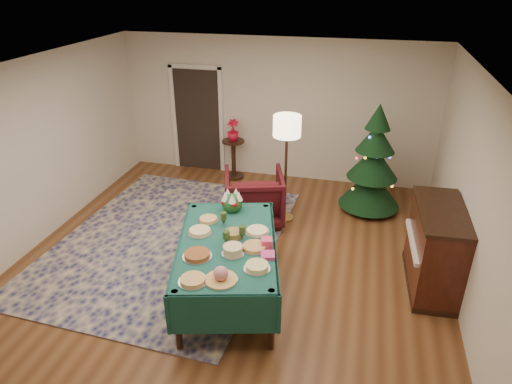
% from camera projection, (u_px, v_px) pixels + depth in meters
% --- Properties ---
extents(room_shell, '(7.00, 7.00, 7.00)m').
position_uv_depth(room_shell, '(220.00, 188.00, 5.64)').
color(room_shell, '#593319').
rests_on(room_shell, ground).
extents(doorway, '(1.08, 0.04, 2.16)m').
position_uv_depth(doorway, '(198.00, 117.00, 9.12)').
color(doorway, black).
rests_on(doorway, ground).
extents(rug, '(3.41, 4.36, 0.02)m').
position_uv_depth(rug, '(170.00, 240.00, 7.05)').
color(rug, '#15194F').
rests_on(rug, ground).
extents(buffet_table, '(1.68, 2.29, 0.80)m').
position_uv_depth(buffet_table, '(227.00, 253.00, 5.62)').
color(buffet_table, black).
rests_on(buffet_table, ground).
extents(platter_0, '(0.32, 0.32, 0.05)m').
position_uv_depth(platter_0, '(193.00, 280.00, 4.84)').
color(platter_0, silver).
rests_on(platter_0, buffet_table).
extents(platter_1, '(0.36, 0.36, 0.17)m').
position_uv_depth(platter_1, '(221.00, 275.00, 4.84)').
color(platter_1, silver).
rests_on(platter_1, buffet_table).
extents(platter_2, '(0.30, 0.30, 0.07)m').
position_uv_depth(platter_2, '(257.00, 267.00, 5.04)').
color(platter_2, silver).
rests_on(platter_2, buffet_table).
extents(platter_3, '(0.35, 0.35, 0.06)m').
position_uv_depth(platter_3, '(197.00, 255.00, 5.25)').
color(platter_3, silver).
rests_on(platter_3, buffet_table).
extents(platter_4, '(0.27, 0.27, 0.11)m').
position_uv_depth(platter_4, '(233.00, 250.00, 5.30)').
color(platter_4, silver).
rests_on(platter_4, buffet_table).
extents(platter_5, '(0.33, 0.33, 0.04)m').
position_uv_depth(platter_5, '(254.00, 247.00, 5.41)').
color(platter_5, silver).
rests_on(platter_5, buffet_table).
extents(platter_6, '(0.31, 0.31, 0.06)m').
position_uv_depth(platter_6, '(200.00, 231.00, 5.72)').
color(platter_6, silver).
rests_on(platter_6, buffet_table).
extents(platter_7, '(0.26, 0.26, 0.08)m').
position_uv_depth(platter_7, '(234.00, 234.00, 5.65)').
color(platter_7, silver).
rests_on(platter_7, buffet_table).
extents(platter_8, '(0.31, 0.31, 0.04)m').
position_uv_depth(platter_8, '(257.00, 231.00, 5.74)').
color(platter_8, silver).
rests_on(platter_8, buffet_table).
extents(platter_9, '(0.27, 0.27, 0.04)m').
position_uv_depth(platter_9, '(208.00, 219.00, 6.00)').
color(platter_9, silver).
rests_on(platter_9, buffet_table).
extents(goblet_0, '(0.09, 0.09, 0.19)m').
position_uv_depth(goblet_0, '(224.00, 218.00, 5.87)').
color(goblet_0, '#2D471E').
rests_on(goblet_0, buffet_table).
extents(goblet_1, '(0.09, 0.09, 0.19)m').
position_uv_depth(goblet_1, '(242.00, 232.00, 5.56)').
color(goblet_1, '#2D471E').
rests_on(goblet_1, buffet_table).
extents(goblet_2, '(0.09, 0.09, 0.19)m').
position_uv_depth(goblet_2, '(226.00, 238.00, 5.45)').
color(goblet_2, '#2D471E').
rests_on(goblet_2, buffet_table).
extents(napkin_stack, '(0.20, 0.20, 0.04)m').
position_uv_depth(napkin_stack, '(268.00, 255.00, 5.26)').
color(napkin_stack, '#CF397B').
rests_on(napkin_stack, buffet_table).
extents(gift_box, '(0.16, 0.16, 0.11)m').
position_uv_depth(gift_box, '(267.00, 243.00, 5.44)').
color(gift_box, '#E53F66').
rests_on(gift_box, buffet_table).
extents(centerpiece, '(0.29, 0.29, 0.33)m').
position_uv_depth(centerpiece, '(232.00, 201.00, 6.21)').
color(centerpiece, '#1E4C1E').
rests_on(centerpiece, buffet_table).
extents(armchair, '(1.14, 1.10, 0.96)m').
position_uv_depth(armchair, '(254.00, 195.00, 7.42)').
color(armchair, '#420E13').
rests_on(armchair, ground).
extents(floor_lamp, '(0.43, 0.43, 1.79)m').
position_uv_depth(floor_lamp, '(287.00, 133.00, 7.01)').
color(floor_lamp, '#A57F3F').
rests_on(floor_lamp, ground).
extents(side_table, '(0.44, 0.44, 0.78)m').
position_uv_depth(side_table, '(234.00, 160.00, 9.02)').
color(side_table, black).
rests_on(side_table, ground).
extents(potted_plant, '(0.23, 0.42, 0.23)m').
position_uv_depth(potted_plant, '(233.00, 135.00, 8.79)').
color(potted_plant, red).
rests_on(potted_plant, side_table).
extents(christmas_tree, '(1.30, 1.30, 1.88)m').
position_uv_depth(christmas_tree, '(373.00, 164.00, 7.62)').
color(christmas_tree, black).
rests_on(christmas_tree, ground).
extents(piano, '(0.67, 1.33, 1.13)m').
position_uv_depth(piano, '(435.00, 249.00, 5.86)').
color(piano, black).
rests_on(piano, ground).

